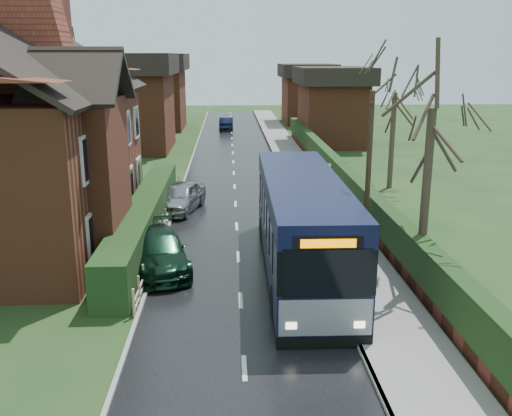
{
  "coord_description": "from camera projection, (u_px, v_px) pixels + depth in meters",
  "views": [
    {
      "loc": [
        -0.32,
        -18.52,
        7.47
      ],
      "look_at": [
        0.7,
        2.53,
        1.8
      ],
      "focal_mm": 40.0,
      "sensor_mm": 36.0,
      "label": 1
    }
  ],
  "objects": [
    {
      "name": "tree_right_far",
      "position": [
        395.0,
        86.0,
        31.66
      ],
      "size": [
        4.03,
        4.03,
        7.79
      ],
      "color": "#3C2F23",
      "rests_on": "ground"
    },
    {
      "name": "picket_fence",
      "position": [
        163.0,
        225.0,
        24.38
      ],
      "size": [
        0.1,
        16.0,
        0.9
      ],
      "primitive_type": null,
      "color": "tan",
      "rests_on": "ground"
    },
    {
      "name": "tree_house_side",
      "position": [
        69.0,
        44.0,
        33.64
      ],
      "size": [
        4.77,
        4.77,
        10.84
      ],
      "color": "#392B21",
      "rests_on": "ground"
    },
    {
      "name": "kerb_left",
      "position": [
        176.0,
        204.0,
        29.31
      ],
      "size": [
        0.12,
        100.0,
        0.1
      ],
      "primitive_type": "cube",
      "color": "gray",
      "rests_on": "ground"
    },
    {
      "name": "telegraph_pole",
      "position": [
        369.0,
        169.0,
        22.45
      ],
      "size": [
        0.34,
        0.77,
        6.17
      ],
      "rotation": [
        0.0,
        0.0,
        -0.35
      ],
      "color": "black",
      "rests_on": "ground"
    },
    {
      "name": "ground",
      "position": [
        239.0,
        277.0,
        19.82
      ],
      "size": [
        140.0,
        140.0,
        0.0
      ],
      "primitive_type": "plane",
      "color": "#344A1F",
      "rests_on": "ground"
    },
    {
      "name": "front_hedge",
      "position": [
        145.0,
        217.0,
        24.25
      ],
      "size": [
        1.2,
        16.0,
        1.6
      ],
      "primitive_type": "cube",
      "color": "black",
      "rests_on": "ground"
    },
    {
      "name": "tree_right_near",
      "position": [
        434.0,
        95.0,
        17.49
      ],
      "size": [
        3.9,
        3.9,
        8.41
      ],
      "color": "#372A20",
      "rests_on": "ground"
    },
    {
      "name": "car_distant",
      "position": [
        226.0,
        123.0,
        58.59
      ],
      "size": [
        1.42,
        3.96,
        1.3
      ],
      "primitive_type": "imported",
      "rotation": [
        0.0,
        0.0,
        3.13
      ],
      "color": "black",
      "rests_on": "ground"
    },
    {
      "name": "right_wall_hedge",
      "position": [
        347.0,
        184.0,
        29.47
      ],
      "size": [
        0.6,
        50.0,
        1.8
      ],
      "color": "brown",
      "rests_on": "ground"
    },
    {
      "name": "road",
      "position": [
        236.0,
        204.0,
        29.46
      ],
      "size": [
        6.0,
        100.0,
        0.02
      ],
      "primitive_type": "cube",
      "color": "black",
      "rests_on": "ground"
    },
    {
      "name": "bus_stop_sign",
      "position": [
        328.0,
        186.0,
        24.79
      ],
      "size": [
        0.22,
        0.44,
        2.95
      ],
      "rotation": [
        0.0,
        0.0,
        -0.36
      ],
      "color": "slate",
      "rests_on": "ground"
    },
    {
      "name": "car_green",
      "position": [
        158.0,
        251.0,
        20.4
      ],
      "size": [
        2.96,
        5.05,
        1.37
      ],
      "primitive_type": "imported",
      "rotation": [
        0.0,
        0.0,
        0.23
      ],
      "color": "black",
      "rests_on": "ground"
    },
    {
      "name": "bus",
      "position": [
        302.0,
        227.0,
        19.85
      ],
      "size": [
        2.7,
        11.23,
        3.4
      ],
      "rotation": [
        0.0,
        0.0,
        -0.01
      ],
      "color": "black",
      "rests_on": "ground"
    },
    {
      "name": "car_silver",
      "position": [
        181.0,
        197.0,
        28.04
      ],
      "size": [
        2.66,
        4.46,
        1.42
      ],
      "primitive_type": "imported",
      "rotation": [
        0.0,
        0.0,
        -0.25
      ],
      "color": "#A2A2A6",
      "rests_on": "ground"
    },
    {
      "name": "kerb_right",
      "position": [
        294.0,
        202.0,
        29.59
      ],
      "size": [
        0.12,
        100.0,
        0.14
      ],
      "primitive_type": "cube",
      "color": "gray",
      "rests_on": "ground"
    },
    {
      "name": "brick_house",
      "position": [
        19.0,
        135.0,
        22.88
      ],
      "size": [
        9.3,
        14.6,
        10.3
      ],
      "color": "brown",
      "rests_on": "ground"
    },
    {
      "name": "pavement",
      "position": [
        317.0,
        202.0,
        29.64
      ],
      "size": [
        2.5,
        100.0,
        0.14
      ],
      "primitive_type": "cube",
      "color": "slate",
      "rests_on": "ground"
    }
  ]
}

